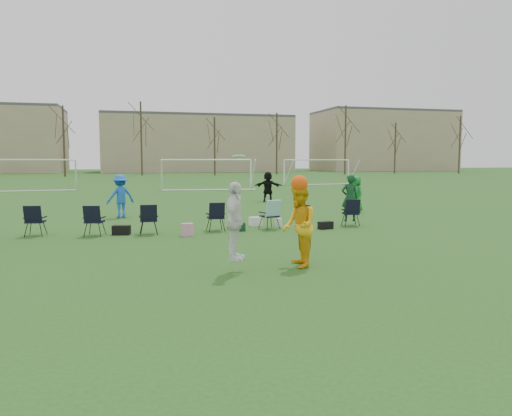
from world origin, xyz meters
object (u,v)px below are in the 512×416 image
object	(u,v)px
fielder_black	(268,187)
goal_right	(317,165)
goal_left	(26,166)
fielder_blue	(120,196)
fielder_green_far	(356,194)
center_contest	(277,223)
goal_mid	(207,166)

from	to	relation	value
fielder_black	goal_right	distance (m)	21.90
fielder_black	goal_left	xyz separation A→B (m)	(-15.43, 15.15, 1.06)
fielder_blue	fielder_green_far	xyz separation A→B (m)	(10.33, -0.53, -0.06)
goal_left	fielder_blue	bearing A→B (deg)	-76.02
center_contest	goal_left	size ratio (longest dim) A/B	0.34
fielder_black	goal_left	world-z (taller)	goal_left
fielder_blue	goal_left	distance (m)	22.58
fielder_black	center_contest	distance (m)	17.78
fielder_black	center_contest	bearing A→B (deg)	101.94
fielder_black	goal_left	size ratio (longest dim) A/B	0.23
fielder_blue	goal_mid	world-z (taller)	goal_mid
fielder_green_far	goal_left	size ratio (longest dim) A/B	0.22
goal_mid	goal_right	size ratio (longest dim) A/B	1.01
fielder_black	fielder_blue	bearing A→B (deg)	64.65
fielder_green_far	fielder_black	bearing A→B (deg)	-178.16
fielder_black	goal_right	bearing A→B (deg)	-91.61
fielder_green_far	goal_mid	bearing A→B (deg)	173.85
fielder_black	goal_left	distance (m)	21.65
goal_mid	goal_right	distance (m)	13.42
center_contest	goal_left	distance (m)	34.04
goal_left	goal_mid	bearing A→B (deg)	-13.13
fielder_green_far	goal_right	world-z (taller)	goal_right
fielder_green_far	goal_right	size ratio (longest dim) A/B	0.23
fielder_blue	goal_mid	size ratio (longest dim) A/B	0.24
fielder_green_far	goal_left	distance (m)	28.12
fielder_blue	goal_right	bearing A→B (deg)	-146.88
fielder_green_far	goal_mid	size ratio (longest dim) A/B	0.22
fielder_green_far	center_contest	size ratio (longest dim) A/B	0.67
fielder_blue	fielder_black	bearing A→B (deg)	-163.14
fielder_green_far	fielder_blue	bearing A→B (deg)	-109.54
center_contest	goal_mid	distance (m)	30.48
fielder_blue	goal_mid	bearing A→B (deg)	-129.52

